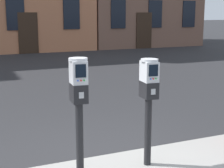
# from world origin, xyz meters

# --- Properties ---
(parking_meter_near_kerb) EXTENTS (0.23, 0.26, 1.44)m
(parking_meter_near_kerb) POSITION_xyz_m (-0.49, -0.30, 1.13)
(parking_meter_near_kerb) COLOR black
(parking_meter_near_kerb) RESTS_ON sidewalk_slab
(parking_meter_twin_adjacent) EXTENTS (0.23, 0.26, 1.38)m
(parking_meter_twin_adjacent) POSITION_xyz_m (0.43, -0.30, 1.09)
(parking_meter_twin_adjacent) COLOR black
(parking_meter_twin_adjacent) RESTS_ON sidewalk_slab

